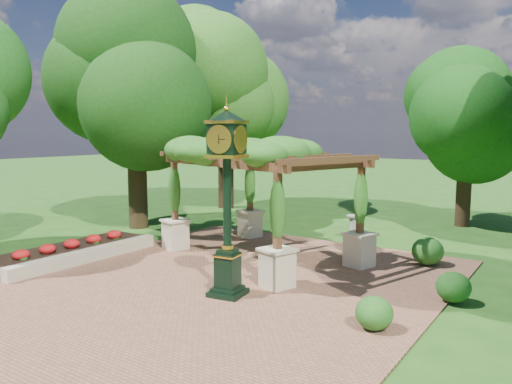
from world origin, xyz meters
The scene contains 13 objects.
ground centered at (0.00, 0.00, 0.00)m, with size 120.00×120.00×0.00m, color #1E4714.
brick_plaza centered at (0.00, 1.00, 0.02)m, with size 10.00×12.00×0.04m, color brown.
border_wall centered at (-4.60, 0.50, 0.20)m, with size 0.35×5.00×0.40m, color #C6B793.
flower_bed centered at (-5.50, 0.50, 0.18)m, with size 1.50×5.00×0.36m, color red.
pedestal_clock centered at (0.62, 0.40, 2.60)m, with size 0.97×0.97×4.34m.
pergola centered at (-0.68, 3.79, 3.03)m, with size 6.71×5.28×3.69m.
sundial centered at (0.56, 7.83, 0.38)m, with size 0.49×0.49×0.87m.
shrub_front centered at (4.17, 0.34, 0.37)m, with size 0.72×0.72×0.65m, color #1F5217.
shrub_mid centered at (5.08, 2.82, 0.38)m, with size 0.76×0.76×0.68m, color #194914.
shrub_back centered at (3.75, 5.68, 0.44)m, with size 0.88×0.88×0.80m, color #255D1B.
tree_west_near centered at (-7.42, 5.13, 5.88)m, with size 5.13×5.13×8.56m.
tree_west_far centered at (-7.72, 11.29, 6.11)m, with size 5.00×5.00×8.90m.
tree_north centered at (3.26, 12.68, 4.40)m, with size 4.06×4.06×6.39m.
Camera 1 is at (7.41, -8.54, 3.82)m, focal length 35.00 mm.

